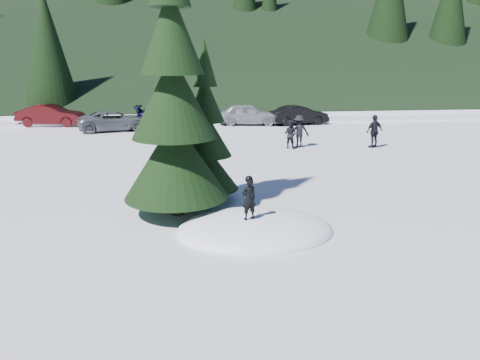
{
  "coord_description": "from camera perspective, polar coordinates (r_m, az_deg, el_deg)",
  "views": [
    {
      "loc": [
        -1.94,
        -12.29,
        4.77
      ],
      "look_at": [
        -0.24,
        1.56,
        1.1
      ],
      "focal_mm": 35.0,
      "sensor_mm": 36.0,
      "label": 1
    }
  ],
  "objects": [
    {
      "name": "adult_1",
      "position": [
        26.41,
        16.07,
        5.73
      ],
      "size": [
        1.13,
        0.76,
        1.79
      ],
      "primitive_type": "imported",
      "rotation": [
        0.0,
        0.0,
        3.48
      ],
      "color": "black",
      "rests_on": "ground"
    },
    {
      "name": "car_2",
      "position": [
        32.52,
        -15.04,
        6.99
      ],
      "size": [
        5.18,
        3.26,
        1.33
      ],
      "primitive_type": "imported",
      "rotation": [
        0.0,
        0.0,
        1.8
      ],
      "color": "#56595E",
      "rests_on": "ground"
    },
    {
      "name": "spruce_tall",
      "position": [
        14.16,
        -8.1,
        8.71
      ],
      "size": [
        3.2,
        3.2,
        8.6
      ],
      "color": "black",
      "rests_on": "ground"
    },
    {
      "name": "snow_mound",
      "position": [
        13.32,
        1.86,
        -6.25
      ],
      "size": [
        4.48,
        3.52,
        0.96
      ],
      "primitive_type": "ellipsoid",
      "color": "white",
      "rests_on": "ground"
    },
    {
      "name": "car_5",
      "position": [
        34.65,
        7.23,
        7.87
      ],
      "size": [
        4.39,
        2.19,
        1.38
      ],
      "primitive_type": "imported",
      "rotation": [
        0.0,
        0.0,
        1.75
      ],
      "color": "black",
      "rests_on": "ground"
    },
    {
      "name": "child_skier",
      "position": [
        12.67,
        1.1,
        -2.32
      ],
      "size": [
        0.49,
        0.4,
        1.15
      ],
      "primitive_type": "imported",
      "rotation": [
        0.0,
        0.0,
        3.47
      ],
      "color": "black",
      "rests_on": "snow_mound"
    },
    {
      "name": "spruce_short",
      "position": [
        15.73,
        -4.21,
        4.94
      ],
      "size": [
        2.2,
        2.2,
        5.37
      ],
      "color": "black",
      "rests_on": "ground"
    },
    {
      "name": "car_1",
      "position": [
        36.22,
        -22.06,
        7.32
      ],
      "size": [
        4.76,
        2.07,
        1.52
      ],
      "primitive_type": "imported",
      "rotation": [
        0.0,
        0.0,
        1.47
      ],
      "color": "#3B0A0B",
      "rests_on": "ground"
    },
    {
      "name": "adult_0",
      "position": [
        25.38,
        6.16,
        5.57
      ],
      "size": [
        0.94,
        0.91,
        1.52
      ],
      "primitive_type": "imported",
      "rotation": [
        0.0,
        0.0,
        2.47
      ],
      "color": "black",
      "rests_on": "ground"
    },
    {
      "name": "car_4",
      "position": [
        34.22,
        1.0,
        8.03
      ],
      "size": [
        4.75,
        2.46,
        1.54
      ],
      "primitive_type": "imported",
      "rotation": [
        0.0,
        0.0,
        1.43
      ],
      "color": "gray",
      "rests_on": "ground"
    },
    {
      "name": "ground",
      "position": [
        13.32,
        1.86,
        -6.25
      ],
      "size": [
        200.0,
        200.0,
        0.0
      ],
      "primitive_type": "plane",
      "color": "white",
      "rests_on": "ground"
    },
    {
      "name": "car_3",
      "position": [
        33.85,
        -8.14,
        7.79
      ],
      "size": [
        5.32,
        2.3,
        1.52
      ],
      "primitive_type": "imported",
      "rotation": [
        0.0,
        0.0,
        1.54
      ],
      "color": "black",
      "rests_on": "ground"
    },
    {
      "name": "adult_2",
      "position": [
        25.74,
        7.22,
        5.91
      ],
      "size": [
        1.15,
        0.69,
        1.74
      ],
      "primitive_type": "imported",
      "rotation": [
        0.0,
        0.0,
        3.18
      ],
      "color": "black",
      "rests_on": "ground"
    }
  ]
}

